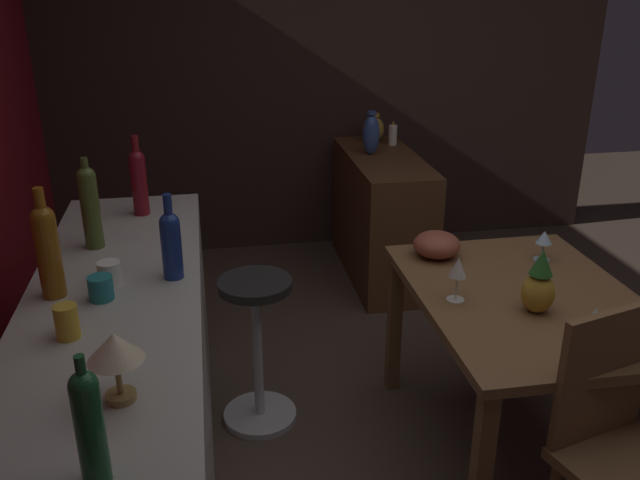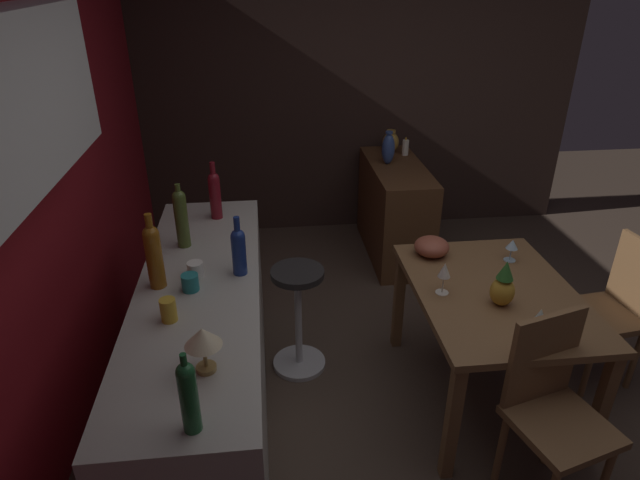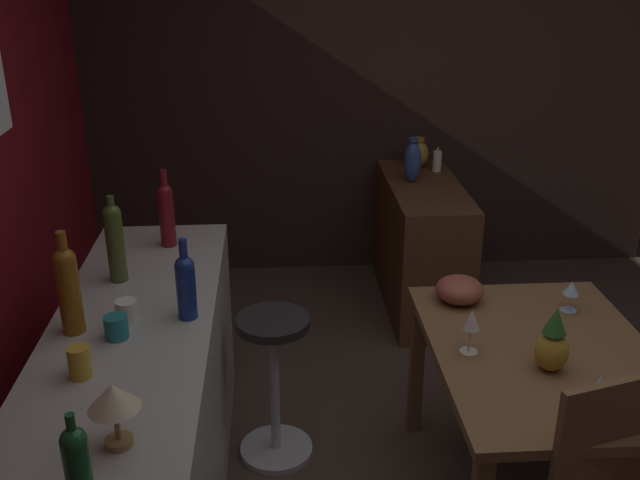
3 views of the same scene
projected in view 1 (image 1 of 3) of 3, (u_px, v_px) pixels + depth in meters
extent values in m
plane|color=#47382D|center=(464.00, 460.00, 2.87)|extent=(9.00, 9.00, 0.00)
cube|color=#33231E|center=(302.00, 66.00, 4.65)|extent=(0.10, 4.40, 2.60)
cube|color=brown|center=(527.00, 299.00, 2.68)|extent=(1.16, 0.86, 0.04)
cube|color=brown|center=(480.00, 478.00, 2.27)|extent=(0.06, 0.06, 0.70)
cube|color=brown|center=(394.00, 324.00, 3.24)|extent=(0.06, 0.06, 0.70)
cube|color=brown|center=(541.00, 311.00, 3.36)|extent=(0.06, 0.06, 0.70)
cube|color=#B2ADA3|center=(127.00, 402.00, 2.50)|extent=(2.10, 0.60, 0.90)
cube|color=#56351E|center=(382.00, 217.00, 4.44)|extent=(1.10, 0.44, 0.82)
cube|color=brown|center=(635.00, 472.00, 2.13)|extent=(0.49, 0.49, 0.04)
cube|color=brown|center=(603.00, 377.00, 2.19)|extent=(0.13, 0.37, 0.49)
cylinder|color=brown|center=(605.00, 363.00, 3.18)|extent=(0.04, 0.04, 0.43)
cylinder|color=#262323|center=(255.00, 285.00, 2.88)|extent=(0.32, 0.32, 0.04)
cylinder|color=silver|center=(258.00, 354.00, 3.01)|extent=(0.04, 0.04, 0.67)
cylinder|color=silver|center=(260.00, 415.00, 3.13)|extent=(0.34, 0.34, 0.03)
cylinder|color=silver|center=(455.00, 300.00, 2.63)|extent=(0.07, 0.07, 0.00)
cylinder|color=silver|center=(456.00, 288.00, 2.61)|extent=(0.01, 0.01, 0.10)
cone|color=silver|center=(458.00, 267.00, 2.58)|extent=(0.07, 0.07, 0.08)
cylinder|color=silver|center=(589.00, 351.00, 2.28)|extent=(0.06, 0.06, 0.00)
cylinder|color=silver|center=(591.00, 339.00, 2.27)|extent=(0.01, 0.01, 0.09)
cone|color=silver|center=(595.00, 318.00, 2.23)|extent=(0.06, 0.06, 0.08)
cylinder|color=silver|center=(541.00, 259.00, 2.99)|extent=(0.07, 0.07, 0.00)
cylinder|color=silver|center=(542.00, 251.00, 2.97)|extent=(0.01, 0.01, 0.08)
cone|color=silver|center=(544.00, 237.00, 2.95)|extent=(0.07, 0.07, 0.06)
ellipsoid|color=gold|center=(538.00, 293.00, 2.52)|extent=(0.12, 0.12, 0.15)
cone|color=#2D6B28|center=(542.00, 262.00, 2.47)|extent=(0.09, 0.09, 0.10)
ellipsoid|color=#9E4C38|center=(437.00, 245.00, 3.00)|extent=(0.21, 0.21, 0.11)
cylinder|color=#1E592D|center=(91.00, 434.00, 1.44)|extent=(0.06, 0.06, 0.25)
sphere|color=#1E592D|center=(83.00, 385.00, 1.39)|extent=(0.06, 0.06, 0.06)
cylinder|color=#1E592D|center=(80.00, 367.00, 1.38)|extent=(0.02, 0.02, 0.05)
cylinder|color=maroon|center=(140.00, 187.00, 3.02)|extent=(0.07, 0.07, 0.26)
sphere|color=maroon|center=(137.00, 159.00, 2.97)|extent=(0.07, 0.07, 0.07)
cylinder|color=maroon|center=(135.00, 145.00, 2.94)|extent=(0.03, 0.03, 0.08)
cylinder|color=#475623|center=(91.00, 212.00, 2.65)|extent=(0.07, 0.07, 0.30)
sphere|color=#475623|center=(86.00, 176.00, 2.60)|extent=(0.07, 0.07, 0.07)
cylinder|color=#475623|center=(84.00, 164.00, 2.58)|extent=(0.03, 0.03, 0.05)
cylinder|color=#8C5114|center=(49.00, 258.00, 2.26)|extent=(0.08, 0.08, 0.28)
sphere|color=#8C5114|center=(42.00, 218.00, 2.21)|extent=(0.08, 0.08, 0.08)
cylinder|color=#8C5114|center=(39.00, 199.00, 2.18)|extent=(0.03, 0.03, 0.08)
cylinder|color=navy|center=(172.00, 250.00, 2.41)|extent=(0.07, 0.07, 0.21)
sphere|color=navy|center=(169.00, 223.00, 2.37)|extent=(0.07, 0.07, 0.07)
cylinder|color=navy|center=(168.00, 206.00, 2.35)|extent=(0.03, 0.03, 0.08)
cylinder|color=white|center=(109.00, 273.00, 2.39)|extent=(0.08, 0.08, 0.08)
torus|color=white|center=(111.00, 266.00, 2.43)|extent=(0.05, 0.01, 0.05)
cylinder|color=gold|center=(67.00, 322.00, 2.04)|extent=(0.07, 0.07, 0.11)
torus|color=gold|center=(69.00, 313.00, 2.08)|extent=(0.05, 0.01, 0.05)
cylinder|color=teal|center=(101.00, 288.00, 2.27)|extent=(0.08, 0.08, 0.08)
torus|color=teal|center=(103.00, 280.00, 2.32)|extent=(0.05, 0.01, 0.05)
cylinder|color=#A58447|center=(121.00, 396.00, 1.76)|extent=(0.08, 0.08, 0.02)
cylinder|color=#A58447|center=(118.00, 377.00, 1.74)|extent=(0.02, 0.02, 0.10)
cone|color=beige|center=(114.00, 347.00, 1.70)|extent=(0.15, 0.15, 0.08)
cylinder|color=white|center=(393.00, 135.00, 4.53)|extent=(0.06, 0.06, 0.13)
ellipsoid|color=yellow|center=(393.00, 123.00, 4.50)|extent=(0.01, 0.01, 0.03)
ellipsoid|color=#B78C38|center=(373.00, 129.00, 4.59)|extent=(0.15, 0.15, 0.18)
cylinder|color=#B78C38|center=(374.00, 115.00, 4.56)|extent=(0.08, 0.08, 0.02)
ellipsoid|color=#334C8C|center=(371.00, 135.00, 4.27)|extent=(0.11, 0.11, 0.26)
cylinder|color=#334C8C|center=(372.00, 113.00, 4.22)|extent=(0.06, 0.06, 0.02)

